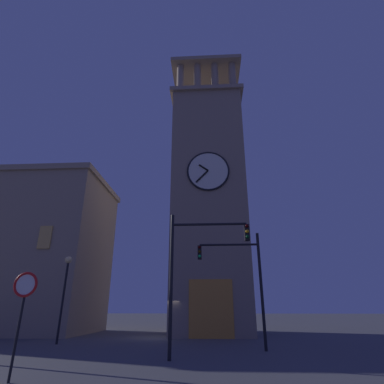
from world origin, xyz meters
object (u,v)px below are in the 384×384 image
Objects in this scene: clocktower at (209,204)px; street_lamp at (65,281)px; traffic_signal_near at (196,259)px; no_horn_sign at (24,294)px; traffic_signal_mid at (240,271)px.

clocktower is 5.45× the size of street_lamp.
street_lamp is at bearing -33.29° from traffic_signal_near.
no_horn_sign is at bearing 38.45° from traffic_signal_near.
traffic_signal_mid is 10.63m from no_horn_sign.
no_horn_sign is (7.51, 7.39, -1.43)m from traffic_signal_mid.
clocktower reaches higher than traffic_signal_mid.
clocktower is at bearing -138.94° from street_lamp.
clocktower is 4.56× the size of traffic_signal_near.
traffic_signal_mid is at bearing 98.89° from clocktower.
traffic_signal_near is at bearing 87.32° from clocktower.
clocktower is 4.71× the size of traffic_signal_mid.
no_horn_sign is at bearing 108.77° from street_lamp.
clocktower is 12.88m from traffic_signal_mid.
street_lamp is at bearing 41.06° from clocktower.
traffic_signal_mid is 1.16× the size of street_lamp.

